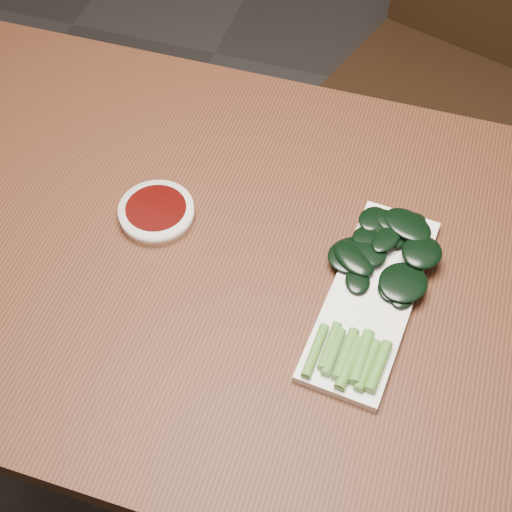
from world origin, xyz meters
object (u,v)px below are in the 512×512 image
(chair_far, at_px, (448,62))
(gai_lan, at_px, (377,273))
(table, at_px, (245,280))
(serving_plate, at_px, (372,297))
(sauce_bowl, at_px, (157,212))

(chair_far, bearing_deg, gai_lan, -74.20)
(table, relative_size, gai_lan, 4.32)
(serving_plate, relative_size, gai_lan, 1.04)
(chair_far, height_order, serving_plate, chair_far)
(table, distance_m, chair_far, 0.93)
(table, distance_m, sauce_bowl, 0.18)
(table, height_order, gai_lan, gai_lan)
(table, xyz_separation_m, chair_far, (0.23, 0.89, -0.19))
(table, height_order, serving_plate, serving_plate)
(table, bearing_deg, serving_plate, -6.83)
(serving_plate, bearing_deg, sauce_bowl, 171.99)
(gai_lan, bearing_deg, sauce_bowl, 176.94)
(sauce_bowl, bearing_deg, serving_plate, -8.01)
(chair_far, xyz_separation_m, sauce_bowl, (-0.38, -0.86, 0.27))
(sauce_bowl, xyz_separation_m, gai_lan, (0.35, -0.02, 0.01))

